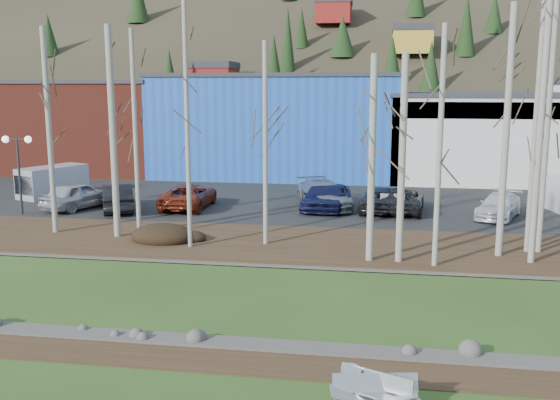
% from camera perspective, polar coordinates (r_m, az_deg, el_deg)
% --- Properties ---
extents(dirt_strip, '(80.00, 1.80, 0.03)m').
position_cam_1_polar(dirt_strip, '(17.11, 1.09, -14.76)').
color(dirt_strip, '#382616').
rests_on(dirt_strip, ground).
extents(near_bank_rocks, '(80.00, 0.80, 0.50)m').
position_cam_1_polar(near_bank_rocks, '(18.02, 1.55, -13.47)').
color(near_bank_rocks, '#47423D').
rests_on(near_bank_rocks, ground).
extents(river, '(80.00, 8.00, 0.90)m').
position_cam_1_polar(river, '(21.81, 2.98, -9.16)').
color(river, '#141D30').
rests_on(river, ground).
extents(far_bank_rocks, '(80.00, 0.80, 0.46)m').
position_cam_1_polar(far_bank_rocks, '(25.69, 3.96, -6.13)').
color(far_bank_rocks, '#47423D').
rests_on(far_bank_rocks, ground).
extents(far_bank, '(80.00, 7.00, 0.15)m').
position_cam_1_polar(far_bank, '(28.74, 4.54, -4.20)').
color(far_bank, '#382616').
rests_on(far_bank, ground).
extents(parking_lot, '(80.00, 14.00, 0.14)m').
position_cam_1_polar(parking_lot, '(38.98, 5.77, -0.37)').
color(parking_lot, black).
rests_on(parking_lot, ground).
extents(building_brick, '(16.32, 12.24, 7.80)m').
position_cam_1_polar(building_brick, '(58.51, -17.60, 6.55)').
color(building_brick, maroon).
rests_on(building_brick, ground).
extents(building_blue, '(20.40, 12.24, 8.30)m').
position_cam_1_polar(building_blue, '(52.97, 0.21, 6.95)').
color(building_blue, '#2247B8').
rests_on(building_blue, ground).
extents(building_white, '(18.36, 12.24, 6.80)m').
position_cam_1_polar(building_white, '(53.30, 19.80, 5.57)').
color(building_white, silver).
rests_on(building_white, ground).
extents(hillside, '(160.00, 72.00, 35.00)m').
position_cam_1_polar(hillside, '(97.81, 8.08, 16.23)').
color(hillside, '#2E291C').
rests_on(hillside, ground).
extents(bench_intact, '(1.82, 1.18, 0.88)m').
position_cam_1_polar(bench_intact, '(14.94, 9.00, -16.99)').
color(bench_intact, '#AAADAF').
rests_on(bench_intact, ground).
extents(bench_damaged, '(2.01, 0.94, 0.86)m').
position_cam_1_polar(bench_damaged, '(14.84, 8.55, -17.21)').
color(bench_damaged, '#AAADAF').
rests_on(bench_damaged, ground).
extents(litter_bin, '(0.57, 0.57, 0.80)m').
position_cam_1_polar(litter_bin, '(15.19, 6.49, -16.63)').
color(litter_bin, '#AAADAF').
rests_on(litter_bin, ground).
extents(dirt_mound, '(3.04, 2.14, 0.60)m').
position_cam_1_polar(dirt_mound, '(29.74, -10.66, -3.11)').
color(dirt_mound, black).
rests_on(dirt_mound, far_bank).
extents(birch_0, '(0.26, 0.26, 9.93)m').
position_cam_1_polar(birch_0, '(32.28, -20.35, 5.86)').
color(birch_0, '#B0AD9F').
rests_on(birch_0, far_bank).
extents(birch_1, '(0.21, 0.21, 9.73)m').
position_cam_1_polar(birch_1, '(29.96, -13.08, 5.75)').
color(birch_1, '#B0AD9F').
rests_on(birch_1, far_bank).
extents(birch_2, '(0.32, 0.32, 9.93)m').
position_cam_1_polar(birch_2, '(30.43, -15.04, 5.92)').
color(birch_2, '#B0AD9F').
rests_on(birch_2, far_bank).
extents(birch_3, '(0.20, 0.20, 10.97)m').
position_cam_1_polar(birch_3, '(27.69, -8.49, 6.83)').
color(birch_3, '#B0AD9F').
rests_on(birch_3, far_bank).
extents(birch_4, '(0.29, 0.29, 8.41)m').
position_cam_1_polar(birch_4, '(25.56, 8.39, 3.67)').
color(birch_4, '#B0AD9F').
rests_on(birch_4, far_bank).
extents(birch_5, '(0.22, 0.22, 9.11)m').
position_cam_1_polar(birch_5, '(28.01, -1.35, 5.07)').
color(birch_5, '#B0AD9F').
rests_on(birch_5, far_bank).
extents(birch_6, '(0.22, 0.22, 9.49)m').
position_cam_1_polar(birch_6, '(25.23, 14.39, 4.61)').
color(birch_6, '#B0AD9F').
rests_on(birch_6, far_bank).
extents(birch_7, '(0.26, 0.26, 11.00)m').
position_cam_1_polar(birch_7, '(26.90, 22.72, 6.09)').
color(birch_7, '#B0AD9F').
rests_on(birch_7, far_bank).
extents(birch_8, '(0.29, 0.29, 10.46)m').
position_cam_1_polar(birch_8, '(27.54, 19.98, 5.78)').
color(birch_8, '#B0AD9F').
rests_on(birch_8, far_bank).
extents(birch_9, '(0.23, 0.23, 11.73)m').
position_cam_1_polar(birch_9, '(28.67, 22.39, 7.05)').
color(birch_9, '#B0AD9F').
rests_on(birch_9, far_bank).
extents(birch_10, '(0.23, 0.23, 11.73)m').
position_cam_1_polar(birch_10, '(28.78, 23.32, 7.00)').
color(birch_10, '#B0AD9F').
rests_on(birch_10, far_bank).
extents(birch_11, '(0.29, 0.29, 8.41)m').
position_cam_1_polar(birch_11, '(25.58, 11.10, 3.59)').
color(birch_11, '#B0AD9F').
rests_on(birch_11, far_bank).
extents(street_lamp, '(1.69, 0.49, 4.44)m').
position_cam_1_polar(street_lamp, '(37.78, -22.85, 3.99)').
color(street_lamp, '#262628').
rests_on(street_lamp, parking_lot).
extents(car_0, '(3.47, 5.10, 1.61)m').
position_cam_1_polar(car_0, '(38.76, -17.95, 0.43)').
color(car_0, silver).
rests_on(car_0, parking_lot).
extents(car_1, '(3.55, 4.97, 1.56)m').
position_cam_1_polar(car_1, '(37.47, -14.67, 0.23)').
color(car_1, black).
rests_on(car_1, parking_lot).
extents(car_2, '(2.46, 5.29, 1.47)m').
position_cam_1_polar(car_2, '(37.49, -8.34, 0.39)').
color(car_2, '#9B371E').
rests_on(car_2, parking_lot).
extents(car_3, '(4.23, 5.89, 1.59)m').
position_cam_1_polar(car_3, '(37.18, 3.98, 0.49)').
color(car_3, gray).
rests_on(car_3, parking_lot).
extents(car_4, '(2.31, 4.71, 1.55)m').
position_cam_1_polar(car_4, '(36.62, 3.76, 0.31)').
color(car_4, '#171A47').
rests_on(car_4, parking_lot).
extents(car_5, '(1.39, 3.94, 1.30)m').
position_cam_1_polar(car_5, '(36.49, 10.22, -0.07)').
color(car_5, '#BBBCBE').
rests_on(car_5, parking_lot).
extents(car_6, '(2.77, 5.22, 1.40)m').
position_cam_1_polar(car_6, '(36.62, 11.13, 0.02)').
color(car_6, '#29282B').
rests_on(car_6, parking_lot).
extents(car_7, '(3.44, 4.88, 1.31)m').
position_cam_1_polar(car_7, '(36.40, 19.40, -0.51)').
color(car_7, white).
rests_on(car_7, parking_lot).
extents(car_8, '(2.31, 4.71, 1.55)m').
position_cam_1_polar(car_8, '(36.57, 4.73, 0.28)').
color(car_8, '#171A47').
rests_on(car_8, parking_lot).
extents(car_9, '(2.77, 5.22, 1.40)m').
position_cam_1_polar(car_9, '(36.60, 9.38, 0.06)').
color(car_9, '#29282B').
rests_on(car_9, parking_lot).
extents(van_grey, '(3.45, 4.86, 1.96)m').
position_cam_1_polar(van_grey, '(43.69, -20.26, 1.59)').
color(van_grey, '#BCBEC0').
rests_on(van_grey, parking_lot).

